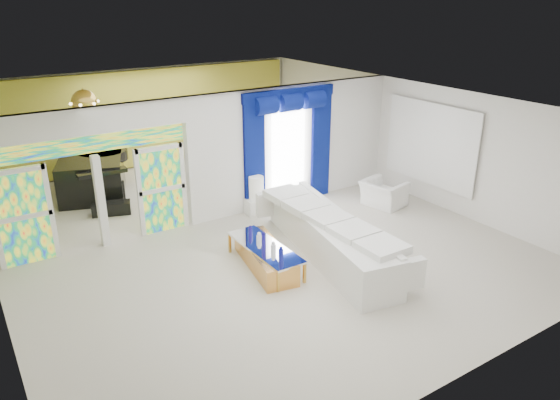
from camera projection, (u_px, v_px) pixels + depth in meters
floor at (241, 231)px, 12.02m from camera, size 12.00×12.00×0.00m
dividing_wall at (294, 144)px, 13.34m from camera, size 5.70×0.18×3.00m
dividing_header at (86, 121)px, 10.36m from camera, size 4.30×0.18×0.55m
stained_panel_left at (23, 217)px, 10.27m from camera, size 0.95×0.04×2.00m
stained_panel_right at (162, 189)px, 11.72m from camera, size 0.95×0.04×2.00m
stained_transom at (89, 144)px, 10.53m from camera, size 4.00×0.05×0.35m
window_pane at (288, 148)px, 13.15m from camera, size 1.00×0.02×2.30m
blue_drape_left at (254, 157)px, 12.64m from camera, size 0.55×0.10×2.80m
blue_drape_right at (321, 145)px, 13.65m from camera, size 0.55×0.10×2.80m
blue_pelmet at (289, 94)px, 12.62m from camera, size 2.60×0.12×0.25m
wall_mirror at (431, 144)px, 13.17m from camera, size 0.04×2.70×1.90m
gold_curtains at (146, 118)px, 16.07m from camera, size 9.70×0.12×2.90m
white_sofa at (329, 238)px, 10.76m from camera, size 1.70×4.36×0.81m
coffee_table at (265, 257)px, 10.38m from camera, size 1.01×2.05×0.44m
console_table at (267, 204)px, 13.08m from camera, size 1.13×0.39×0.37m
table_lamp at (256, 188)px, 12.75m from camera, size 0.36×0.36×0.58m
armchair at (384, 194)px, 13.34m from camera, size 1.06×1.16×0.65m
grand_piano at (92, 176)px, 14.00m from camera, size 2.15×2.46×1.05m
piano_bench at (111, 208)px, 12.88m from camera, size 0.98×0.63×0.30m
tv_console at (0, 209)px, 12.29m from camera, size 0.60×0.57×0.75m
chandelier at (84, 102)px, 12.54m from camera, size 0.60×0.60×0.60m
decanters at (266, 243)px, 10.24m from camera, size 0.15×1.29×0.27m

